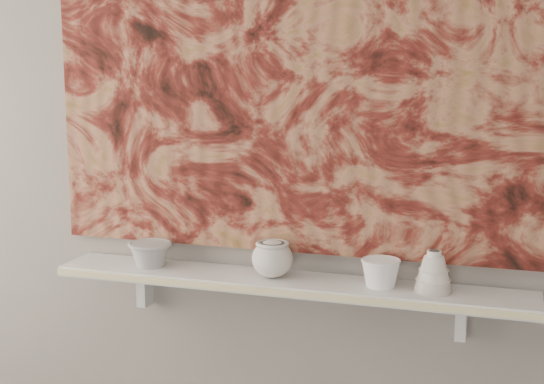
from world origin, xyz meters
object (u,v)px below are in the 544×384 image
at_px(bell_vessel, 433,271).
at_px(bowl_white, 381,273).
at_px(cup_cream, 272,259).
at_px(painting, 295,64).
at_px(bowl_grey, 150,254).
at_px(shelf, 287,283).

xyz_separation_m(bell_vessel, bowl_white, (-0.14, 0.00, -0.02)).
distance_m(cup_cream, bowl_white, 0.32).
bearing_deg(painting, bowl_grey, -169.48).
distance_m(bowl_grey, bell_vessel, 0.85).
height_order(shelf, bowl_grey, bowl_grey).
relative_size(bowl_grey, cup_cream, 1.12).
bearing_deg(bowl_white, painting, 163.47).
bearing_deg(painting, shelf, -90.00).
relative_size(shelf, cup_cream, 11.75).
bearing_deg(cup_cream, bowl_white, 0.00).
bearing_deg(cup_cream, bowl_grey, 180.00).
height_order(bowl_grey, bowl_white, bowl_white).
distance_m(shelf, cup_cream, 0.08).
xyz_separation_m(shelf, cup_cream, (-0.04, 0.00, 0.07)).
xyz_separation_m(painting, bell_vessel, (0.41, -0.08, -0.55)).
distance_m(bowl_grey, bowl_white, 0.70).
xyz_separation_m(shelf, painting, (0.00, 0.08, 0.62)).
distance_m(shelf, bowl_grey, 0.44).
bearing_deg(shelf, bowl_grey, 180.00).
bearing_deg(cup_cream, painting, 61.58).
bearing_deg(bowl_grey, bell_vessel, 0.00).
relative_size(painting, bowl_white, 13.65).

